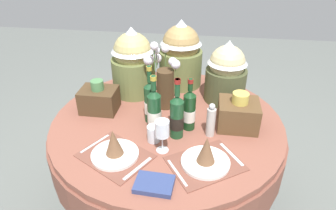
# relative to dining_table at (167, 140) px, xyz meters

# --- Properties ---
(ground) EXTENTS (8.00, 8.00, 0.00)m
(ground) POSITION_rel_dining_table_xyz_m (0.00, 0.00, -0.60)
(ground) COLOR slate
(dining_table) EXTENTS (1.41, 1.41, 0.76)m
(dining_table) POSITION_rel_dining_table_xyz_m (0.00, 0.00, 0.00)
(dining_table) COLOR brown
(dining_table) RESTS_ON ground
(place_setting_left) EXTENTS (0.42, 0.39, 0.16)m
(place_setting_left) POSITION_rel_dining_table_xyz_m (-0.21, -0.37, 0.20)
(place_setting_left) COLOR brown
(place_setting_left) RESTS_ON dining_table
(place_setting_right) EXTENTS (0.43, 0.40, 0.16)m
(place_setting_right) POSITION_rel_dining_table_xyz_m (0.24, -0.36, 0.20)
(place_setting_right) COLOR brown
(place_setting_right) RESTS_ON dining_table
(flower_vase) EXTENTS (0.23, 0.16, 0.43)m
(flower_vase) POSITION_rel_dining_table_xyz_m (-0.04, 0.16, 0.34)
(flower_vase) COLOR #47331E
(flower_vase) RESTS_ON dining_table
(wine_bottle_left) EXTENTS (0.07, 0.07, 0.31)m
(wine_bottle_left) POSITION_rel_dining_table_xyz_m (0.14, -0.07, 0.28)
(wine_bottle_left) COLOR #143819
(wine_bottle_left) RESTS_ON dining_table
(wine_bottle_centre) EXTENTS (0.08, 0.08, 0.35)m
(wine_bottle_centre) POSITION_rel_dining_table_xyz_m (0.07, -0.15, 0.28)
(wine_bottle_centre) COLOR #194223
(wine_bottle_centre) RESTS_ON dining_table
(wine_bottle_right) EXTENTS (0.07, 0.07, 0.35)m
(wine_bottle_right) POSITION_rel_dining_table_xyz_m (-0.10, -0.03, 0.28)
(wine_bottle_right) COLOR #194223
(wine_bottle_right) RESTS_ON dining_table
(wine_bottle_rear) EXTENTS (0.08, 0.08, 0.34)m
(wine_bottle_rear) POSITION_rel_dining_table_xyz_m (-0.05, -0.12, 0.28)
(wine_bottle_rear) COLOR #194223
(wine_bottle_rear) RESTS_ON dining_table
(wine_glass_right) EXTENTS (0.07, 0.07, 0.18)m
(wine_glass_right) POSITION_rel_dining_table_xyz_m (0.02, -0.29, 0.29)
(wine_glass_right) COLOR silver
(wine_glass_right) RESTS_ON dining_table
(tumbler_near_right) EXTENTS (0.07, 0.07, 0.09)m
(tumbler_near_right) POSITION_rel_dining_table_xyz_m (-0.04, -0.22, 0.20)
(tumbler_near_right) COLOR silver
(tumbler_near_right) RESTS_ON dining_table
(pepper_mill) EXTENTS (0.05, 0.05, 0.20)m
(pepper_mill) POSITION_rel_dining_table_xyz_m (0.26, -0.12, 0.25)
(pepper_mill) COLOR #B7B2AD
(pepper_mill) RESTS_ON dining_table
(book_on_table) EXTENTS (0.18, 0.13, 0.03)m
(book_on_table) POSITION_rel_dining_table_xyz_m (0.02, -0.54, 0.17)
(book_on_table) COLOR navy
(book_on_table) RESTS_ON dining_table
(gift_tub_back_left) EXTENTS (0.29, 0.29, 0.46)m
(gift_tub_back_left) POSITION_rel_dining_table_xyz_m (-0.27, 0.31, 0.40)
(gift_tub_back_left) COLOR olive
(gift_tub_back_left) RESTS_ON dining_table
(gift_tub_back_centre) EXTENTS (0.30, 0.30, 0.47)m
(gift_tub_back_centre) POSITION_rel_dining_table_xyz_m (0.03, 0.49, 0.40)
(gift_tub_back_centre) COLOR olive
(gift_tub_back_centre) RESTS_ON dining_table
(gift_tub_back_right) EXTENTS (0.27, 0.27, 0.41)m
(gift_tub_back_right) POSITION_rel_dining_table_xyz_m (0.34, 0.30, 0.37)
(gift_tub_back_right) COLOR #474C2D
(gift_tub_back_right) RESTS_ON dining_table
(woven_basket_side_left) EXTENTS (0.22, 0.17, 0.21)m
(woven_basket_side_left) POSITION_rel_dining_table_xyz_m (-0.43, 0.05, 0.23)
(woven_basket_side_left) COLOR #47331E
(woven_basket_side_left) RESTS_ON dining_table
(woven_basket_side_right) EXTENTS (0.23, 0.20, 0.22)m
(woven_basket_side_right) POSITION_rel_dining_table_xyz_m (0.41, -0.01, 0.24)
(woven_basket_side_right) COLOR brown
(woven_basket_side_right) RESTS_ON dining_table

